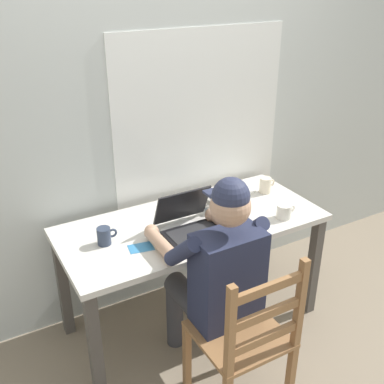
# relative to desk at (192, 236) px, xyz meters

# --- Properties ---
(ground_plane) EXTENTS (8.00, 8.00, 0.00)m
(ground_plane) POSITION_rel_desk_xyz_m (0.00, 0.00, -0.64)
(ground_plane) COLOR gray
(back_wall) EXTENTS (6.00, 0.08, 2.60)m
(back_wall) POSITION_rel_desk_xyz_m (0.01, 0.42, 0.66)
(back_wall) COLOR beige
(back_wall) RESTS_ON ground
(desk) EXTENTS (1.55, 0.69, 0.74)m
(desk) POSITION_rel_desk_xyz_m (0.00, 0.00, 0.00)
(desk) COLOR beige
(desk) RESTS_ON ground
(seated_person) EXTENTS (0.50, 0.60, 1.24)m
(seated_person) POSITION_rel_desk_xyz_m (-0.10, -0.42, 0.04)
(seated_person) COLOR #232842
(seated_person) RESTS_ON ground
(wooden_chair) EXTENTS (0.42, 0.42, 0.94)m
(wooden_chair) POSITION_rel_desk_xyz_m (-0.10, -0.70, -0.18)
(wooden_chair) COLOR olive
(wooden_chair) RESTS_ON ground
(laptop) EXTENTS (0.33, 0.32, 0.22)m
(laptop) POSITION_rel_desk_xyz_m (-0.06, -0.09, 0.15)
(laptop) COLOR black
(laptop) RESTS_ON desk
(computer_mouse) EXTENTS (0.06, 0.10, 0.03)m
(computer_mouse) POSITION_rel_desk_xyz_m (0.16, -0.17, 0.11)
(computer_mouse) COLOR black
(computer_mouse) RESTS_ON desk
(coffee_mug_white) EXTENTS (0.11, 0.08, 0.10)m
(coffee_mug_white) POSITION_rel_desk_xyz_m (0.61, 0.10, 0.15)
(coffee_mug_white) COLOR beige
(coffee_mug_white) RESTS_ON desk
(coffee_mug_dark) EXTENTS (0.11, 0.07, 0.10)m
(coffee_mug_dark) POSITION_rel_desk_xyz_m (-0.53, 0.02, 0.14)
(coffee_mug_dark) COLOR #2D384C
(coffee_mug_dark) RESTS_ON desk
(coffee_mug_spare) EXTENTS (0.12, 0.09, 0.09)m
(coffee_mug_spare) POSITION_rel_desk_xyz_m (0.49, -0.23, 0.14)
(coffee_mug_spare) COLOR silver
(coffee_mug_spare) RESTS_ON desk
(book_stack_main) EXTENTS (0.21, 0.15, 0.08)m
(book_stack_main) POSITION_rel_desk_xyz_m (0.23, 0.08, 0.14)
(book_stack_main) COLOR #2D5B9E
(book_stack_main) RESTS_ON desk
(paper_pile_near_laptop) EXTENTS (0.27, 0.26, 0.01)m
(paper_pile_near_laptop) POSITION_rel_desk_xyz_m (0.47, 0.20, 0.10)
(paper_pile_near_laptop) COLOR white
(paper_pile_near_laptop) RESTS_ON desk
(paper_pile_back_corner) EXTENTS (0.24, 0.25, 0.00)m
(paper_pile_back_corner) POSITION_rel_desk_xyz_m (-0.08, -0.06, 0.10)
(paper_pile_back_corner) COLOR white
(paper_pile_back_corner) RESTS_ON desk
(paper_pile_side) EXTENTS (0.22, 0.19, 0.02)m
(paper_pile_side) POSITION_rel_desk_xyz_m (0.02, -0.15, 0.10)
(paper_pile_side) COLOR silver
(paper_pile_side) RESTS_ON desk
(landscape_photo_print) EXTENTS (0.14, 0.11, 0.00)m
(landscape_photo_print) POSITION_rel_desk_xyz_m (-0.37, -0.11, 0.10)
(landscape_photo_print) COLOR teal
(landscape_photo_print) RESTS_ON desk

